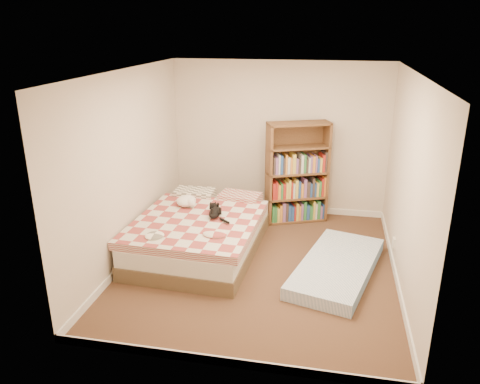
% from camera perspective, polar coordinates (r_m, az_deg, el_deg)
% --- Properties ---
extents(room, '(3.51, 4.01, 2.51)m').
position_cam_1_polar(room, '(5.82, 2.49, 1.53)').
color(room, '#462A1E').
rests_on(room, ground).
extents(bed, '(1.71, 2.28, 0.59)m').
position_cam_1_polar(bed, '(6.61, -4.77, -4.87)').
color(bed, brown).
rests_on(bed, room).
extents(bookshelf, '(1.09, 0.67, 1.61)m').
position_cam_1_polar(bookshelf, '(7.53, 6.93, 0.77)').
color(bookshelf, '#4E281A').
rests_on(bookshelf, room).
extents(floor_mattress, '(1.28, 1.99, 0.17)m').
position_cam_1_polar(floor_mattress, '(6.19, 11.74, -8.96)').
color(floor_mattress, '#6B8EB2').
rests_on(floor_mattress, room).
extents(black_cat, '(0.28, 0.60, 0.14)m').
position_cam_1_polar(black_cat, '(6.44, -2.96, -2.39)').
color(black_cat, black).
rests_on(black_cat, bed).
extents(white_dog, '(0.32, 0.34, 0.15)m').
position_cam_1_polar(white_dog, '(6.80, -6.51, -1.11)').
color(white_dog, white).
rests_on(white_dog, bed).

